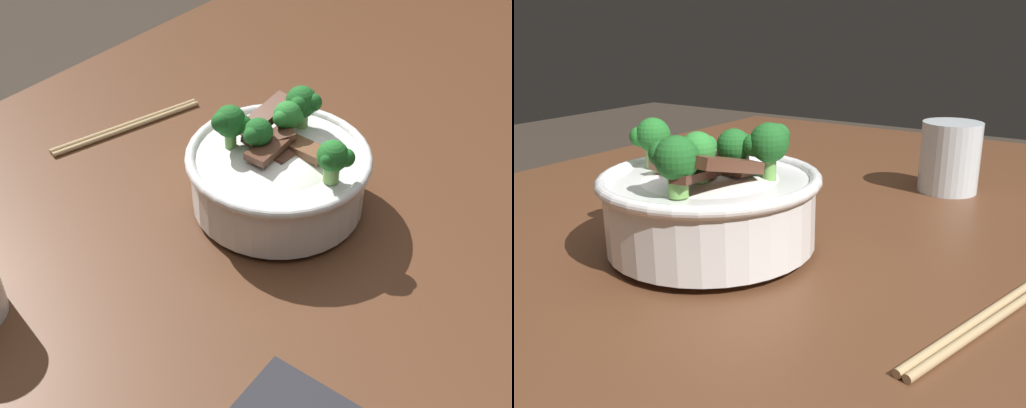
% 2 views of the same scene
% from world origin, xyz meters
% --- Properties ---
extents(dining_table, '(1.50, 0.91, 0.78)m').
position_xyz_m(dining_table, '(0.00, 0.00, 0.69)').
color(dining_table, '#56331E').
rests_on(dining_table, ground).
extents(rice_bowl, '(0.22, 0.22, 0.13)m').
position_xyz_m(rice_bowl, '(0.02, 0.01, 0.84)').
color(rice_bowl, white).
rests_on(rice_bowl, dining_table).
extents(chopsticks_pair, '(0.22, 0.07, 0.01)m').
position_xyz_m(chopsticks_pair, '(0.02, -0.25, 0.79)').
color(chopsticks_pair, tan).
rests_on(chopsticks_pair, dining_table).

